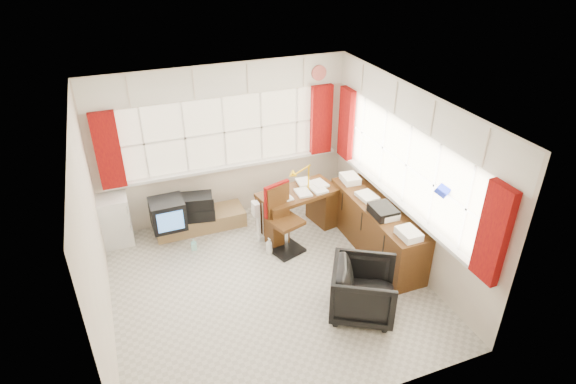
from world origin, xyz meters
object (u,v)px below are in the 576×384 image
desk_lamp (309,171)px  office_chair (364,290)px  crt_tv (168,214)px  desk (298,209)px  radiator (271,222)px  tv_bench (200,221)px  credenza (376,227)px  task_chair (281,216)px  mini_fridge (115,220)px

desk_lamp → office_chair: 2.12m
desk_lamp → crt_tv: desk_lamp is taller
office_chair → desk: bearing=32.1°
desk_lamp → radiator: bearing=-176.0°
office_chair → tv_bench: size_ratio=0.55×
desk_lamp → credenza: desk_lamp is taller
credenza → tv_bench: size_ratio=1.43×
task_chair → desk: bearing=39.6°
crt_tv → office_chair: bearing=-51.0°
desk → task_chair: size_ratio=1.26×
crt_tv → desk_lamp: bearing=-11.3°
desk → task_chair: bearing=-140.4°
desk_lamp → tv_bench: 1.92m
desk_lamp → task_chair: 0.81m
desk_lamp → radiator: size_ratio=0.63×
crt_tv → credenza: bearing=-25.7°
task_chair → crt_tv: (-1.51, 0.78, -0.08)m
credenza → mini_fridge: (-3.53, 1.60, -0.01)m
radiator → credenza: bearing=-33.5°
radiator → crt_tv: size_ratio=1.32×
desk_lamp → radiator: 0.96m
crt_tv → radiator: bearing=-17.7°
task_chair → mini_fridge: size_ratio=1.35×
radiator → crt_tv: 1.54m
radiator → tv_bench: size_ratio=0.48×
desk → tv_bench: size_ratio=0.93×
task_chair → tv_bench: (-1.02, 0.96, -0.43)m
office_chair → radiator: office_chair is taller
desk_lamp → mini_fridge: desk_lamp is taller
office_chair → crt_tv: office_chair is taller
office_chair → radiator: (-0.51, 1.97, -0.08)m
radiator → office_chair: bearing=-75.5°
desk → crt_tv: 1.97m
task_chair → tv_bench: bearing=136.6°
task_chair → mini_fridge: 2.50m
radiator → tv_bench: bearing=146.0°
tv_bench → desk: bearing=-23.9°
radiator → mini_fridge: (-2.21, 0.73, 0.11)m
desk_lamp → office_chair: bearing=-93.6°
office_chair → tv_bench: (-1.47, 2.62, -0.23)m
credenza → tv_bench: (-2.28, 1.52, -0.27)m
credenza → desk_lamp: bearing=126.6°
task_chair → credenza: bearing=-23.8°
desk → office_chair: bearing=-88.6°
desk_lamp → tv_bench: bearing=159.3°
office_chair → radiator: 2.03m
desk_lamp → credenza: bearing=-53.4°
task_chair → mini_fridge: (-2.27, 1.04, -0.17)m
desk_lamp → mini_fridge: size_ratio=0.55×
desk → task_chair: 0.55m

